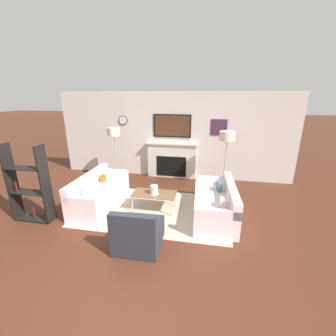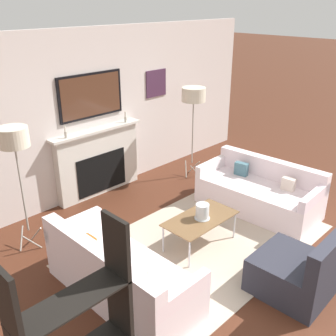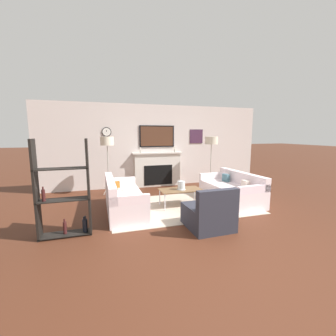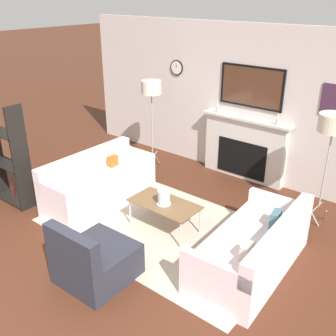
{
  "view_description": "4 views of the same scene",
  "coord_description": "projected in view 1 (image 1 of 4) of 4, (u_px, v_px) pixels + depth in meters",
  "views": [
    {
      "loc": [
        1.2,
        -2.58,
        2.63
      ],
      "look_at": [
        0.21,
        2.6,
        0.88
      ],
      "focal_mm": 24.0,
      "sensor_mm": 36.0,
      "label": 1
    },
    {
      "loc": [
        -3.5,
        -0.81,
        3.08
      ],
      "look_at": [
        0.02,
        2.67,
        0.94
      ],
      "focal_mm": 42.0,
      "sensor_mm": 36.0,
      "label": 2
    },
    {
      "loc": [
        -1.87,
        -2.93,
        1.76
      ],
      "look_at": [
        -0.25,
        2.31,
        0.92
      ],
      "focal_mm": 24.0,
      "sensor_mm": 36.0,
      "label": 3
    },
    {
      "loc": [
        3.08,
        -1.7,
        3.18
      ],
      "look_at": [
        -0.14,
        2.27,
        0.85
      ],
      "focal_mm": 42.0,
      "sensor_mm": 36.0,
      "label": 4
    }
  ],
  "objects": [
    {
      "name": "ground_plane",
      "position": [
        123.0,
        274.0,
        3.45
      ],
      "size": [
        60.0,
        60.0,
        0.0
      ],
      "primitive_type": "plane",
      "color": "#492416"
    },
    {
      "name": "fireplace_wall",
      "position": [
        172.0,
        140.0,
        7.15
      ],
      "size": [
        7.48,
        0.28,
        2.7
      ],
      "color": "beige",
      "rests_on": "ground_plane"
    },
    {
      "name": "area_rug",
      "position": [
        155.0,
        210.0,
        5.33
      ],
      "size": [
        3.43,
        2.15,
        0.01
      ],
      "color": "#B8A693",
      "rests_on": "ground_plane"
    },
    {
      "name": "couch_left",
      "position": [
        99.0,
        194.0,
        5.49
      ],
      "size": [
        0.77,
        1.88,
        0.78
      ],
      "color": "silver",
      "rests_on": "ground_plane"
    },
    {
      "name": "couch_right",
      "position": [
        216.0,
        205.0,
        4.99
      ],
      "size": [
        0.95,
        1.87,
        0.76
      ],
      "color": "silver",
      "rests_on": "ground_plane"
    },
    {
      "name": "armchair",
      "position": [
        138.0,
        234.0,
        3.98
      ],
      "size": [
        0.8,
        0.84,
        0.81
      ],
      "color": "#292A34",
      "rests_on": "ground_plane"
    },
    {
      "name": "coffee_table",
      "position": [
        154.0,
        195.0,
        5.22
      ],
      "size": [
        1.01,
        0.54,
        0.42
      ],
      "color": "brown",
      "rests_on": "ground_plane"
    },
    {
      "name": "hurricane_candle",
      "position": [
        154.0,
        190.0,
        5.16
      ],
      "size": [
        0.2,
        0.2,
        0.21
      ],
      "color": "silver",
      "rests_on": "coffee_table"
    },
    {
      "name": "floor_lamp_left",
      "position": [
        114.0,
        133.0,
        6.65
      ],
      "size": [
        0.37,
        0.37,
        1.68
      ],
      "color": "#9E998E",
      "rests_on": "ground_plane"
    },
    {
      "name": "floor_lamp_right",
      "position": [
        227.0,
        137.0,
        6.06
      ],
      "size": [
        0.42,
        0.42,
        1.67
      ],
      "color": "#9E998E",
      "rests_on": "ground_plane"
    },
    {
      "name": "shelf_unit",
      "position": [
        30.0,
        188.0,
        4.7
      ],
      "size": [
        0.85,
        0.28,
        1.68
      ],
      "color": "black",
      "rests_on": "ground_plane"
    }
  ]
}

